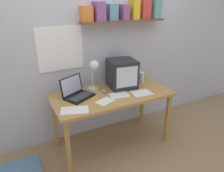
{
  "coord_description": "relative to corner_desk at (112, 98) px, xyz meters",
  "views": [
    {
      "loc": [
        -1.12,
        -2.19,
        1.86
      ],
      "look_at": [
        0.0,
        0.0,
        0.83
      ],
      "focal_mm": 35.0,
      "sensor_mm": 36.0,
      "label": 1
    }
  ],
  "objects": [
    {
      "name": "desk_lamp",
      "position": [
        -0.16,
        0.18,
        0.36
      ],
      "size": [
        0.13,
        0.2,
        0.4
      ],
      "rotation": [
        0.0,
        0.0,
        0.04
      ],
      "color": "silver",
      "rests_on": "corner_desk"
    },
    {
      "name": "computer_mouse",
      "position": [
        -0.07,
        0.08,
        0.08
      ],
      "size": [
        0.08,
        0.11,
        0.03
      ],
      "rotation": [
        0.0,
        0.0,
        0.17
      ],
      "color": "gray",
      "rests_on": "corner_desk"
    },
    {
      "name": "crt_monitor",
      "position": [
        0.22,
        0.14,
        0.25
      ],
      "size": [
        0.38,
        0.38,
        0.37
      ],
      "rotation": [
        0.0,
        0.0,
        -0.13
      ],
      "color": "#232326",
      "rests_on": "corner_desk"
    },
    {
      "name": "printed_handout",
      "position": [
        -0.17,
        -0.16,
        0.07
      ],
      "size": [
        0.24,
        0.21,
        0.0
      ],
      "rotation": [
        0.0,
        0.0,
        0.39
      ],
      "color": "white",
      "rests_on": "corner_desk"
    },
    {
      "name": "juice_glass",
      "position": [
        0.54,
        0.15,
        0.13
      ],
      "size": [
        0.07,
        0.07,
        0.14
      ],
      "color": "white",
      "rests_on": "corner_desk"
    },
    {
      "name": "loose_paper_near_monitor",
      "position": [
        0.34,
        -0.15,
        0.07
      ],
      "size": [
        0.27,
        0.22,
        0.0
      ],
      "rotation": [
        0.0,
        0.0,
        -0.13
      ],
      "color": "silver",
      "rests_on": "corner_desk"
    },
    {
      "name": "corner_desk",
      "position": [
        0.0,
        0.0,
        0.0
      ],
      "size": [
        1.48,
        0.71,
        0.73
      ],
      "color": "#B58745",
      "rests_on": "ground_plane"
    },
    {
      "name": "back_wall",
      "position": [
        0.01,
        0.44,
        0.64
      ],
      "size": [
        5.6,
        0.24,
        2.6
      ],
      "color": "silver",
      "rests_on": "ground_plane"
    },
    {
      "name": "ground_plane",
      "position": [
        0.0,
        0.0,
        -0.67
      ],
      "size": [
        12.0,
        12.0,
        0.0
      ],
      "primitive_type": "plane",
      "color": "#A07E58"
    },
    {
      "name": "laptop",
      "position": [
        -0.42,
        0.12,
        0.13
      ],
      "size": [
        0.41,
        0.38,
        0.24
      ],
      "rotation": [
        0.0,
        0.0,
        0.48
      ],
      "color": "black",
      "rests_on": "corner_desk"
    },
    {
      "name": "loose_paper_near_laptop",
      "position": [
        -0.55,
        -0.2,
        0.07
      ],
      "size": [
        0.33,
        0.26,
        0.0
      ],
      "rotation": [
        0.0,
        0.0,
        -0.32
      ],
      "color": "white",
      "rests_on": "corner_desk"
    },
    {
      "name": "open_notebook",
      "position": [
        0.06,
        -0.08,
        0.07
      ],
      "size": [
        0.26,
        0.2,
        0.0
      ],
      "rotation": [
        0.0,
        0.0,
        -0.14
      ],
      "color": "silver",
      "rests_on": "corner_desk"
    }
  ]
}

